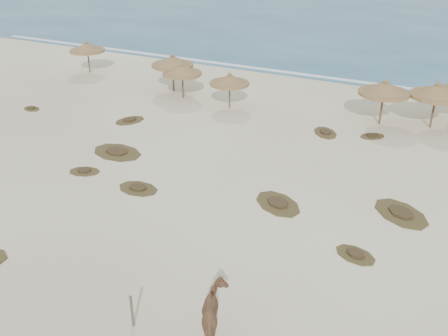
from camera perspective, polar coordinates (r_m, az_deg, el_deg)
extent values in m
plane|color=#FAEFCD|center=(21.52, -10.55, -7.52)|extent=(160.00, 160.00, 0.00)
cube|color=silver|center=(43.12, 10.48, 10.27)|extent=(70.00, 0.60, 0.01)
cylinder|color=brown|center=(44.76, -15.21, 11.76)|extent=(0.12, 0.12, 2.06)
cylinder|color=brown|center=(44.56, -15.35, 12.82)|extent=(3.37, 3.37, 0.18)
cone|color=brown|center=(44.49, -15.40, 13.22)|extent=(3.26, 3.26, 0.74)
cone|color=brown|center=(44.40, -15.47, 13.77)|extent=(0.35, 0.35, 0.22)
cylinder|color=brown|center=(38.54, -5.83, 10.30)|extent=(0.13, 0.13, 2.20)
cylinder|color=brown|center=(38.29, -5.90, 11.61)|extent=(3.19, 3.19, 0.19)
cone|color=brown|center=(38.21, -5.92, 12.12)|extent=(3.09, 3.09, 0.79)
cone|color=brown|center=(38.09, -5.95, 12.80)|extent=(0.38, 0.38, 0.23)
cylinder|color=brown|center=(36.98, -4.74, 9.47)|extent=(0.11, 0.11, 2.00)
cylinder|color=brown|center=(36.74, -4.79, 10.71)|extent=(3.71, 3.71, 0.17)
cone|color=brown|center=(36.66, -4.81, 11.18)|extent=(3.58, 3.58, 0.72)
cone|color=brown|center=(36.54, -4.83, 11.83)|extent=(0.34, 0.34, 0.21)
cylinder|color=brown|center=(34.85, 0.64, 8.40)|extent=(0.11, 0.11, 1.92)
cylinder|color=brown|center=(34.61, 0.65, 9.65)|extent=(3.40, 3.40, 0.16)
cone|color=brown|center=(34.52, 0.65, 10.12)|extent=(3.28, 3.28, 0.69)
cone|color=brown|center=(34.41, 0.65, 10.78)|extent=(0.33, 0.33, 0.20)
cylinder|color=brown|center=(33.49, 17.57, 6.66)|extent=(0.13, 0.13, 2.26)
cylinder|color=brown|center=(33.20, 17.80, 8.17)|extent=(3.72, 3.72, 0.19)
cone|color=brown|center=(33.10, 17.88, 8.75)|extent=(3.59, 3.59, 0.81)
cone|color=brown|center=(32.96, 18.00, 9.55)|extent=(0.39, 0.39, 0.24)
cylinder|color=brown|center=(34.00, 22.80, 6.11)|extent=(0.13, 0.13, 2.28)
cylinder|color=brown|center=(33.71, 23.08, 7.61)|extent=(4.31, 4.31, 0.20)
cone|color=brown|center=(33.60, 23.19, 8.18)|extent=(4.17, 4.17, 0.82)
cone|color=brown|center=(33.47, 23.35, 8.97)|extent=(0.39, 0.39, 0.24)
imported|color=#966544|center=(16.31, -0.96, -16.38)|extent=(1.68, 2.12, 1.63)
cylinder|color=brown|center=(16.97, -10.48, -15.79)|extent=(0.12, 0.12, 1.23)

